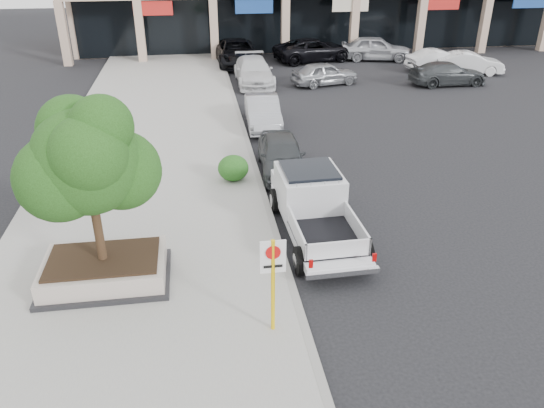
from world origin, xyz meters
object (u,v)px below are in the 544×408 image
(lot_car_a, at_px, (325,73))
(lot_car_c, at_px, (448,74))
(pickup_truck, at_px, (317,210))
(lot_car_e, at_px, (376,48))
(curb_car_a, at_px, (282,155))
(lot_car_b, at_px, (439,60))
(no_parking_sign, at_px, (273,274))
(curb_car_b, at_px, (263,112))
(planter_tree, at_px, (94,159))
(curb_car_d, at_px, (237,52))
(planter, at_px, (105,270))
(lot_car_d, at_px, (314,50))
(lot_car_f, at_px, (469,63))
(curb_car_c, at_px, (254,71))

(lot_car_a, height_order, lot_car_c, lot_car_a)
(pickup_truck, distance_m, lot_car_e, 25.34)
(curb_car_a, height_order, lot_car_c, curb_car_a)
(pickup_truck, bearing_deg, lot_car_b, 55.84)
(pickup_truck, height_order, lot_car_a, pickup_truck)
(no_parking_sign, xyz_separation_m, curb_car_b, (1.69, 14.31, -0.94))
(planter_tree, distance_m, lot_car_a, 21.48)
(planter_tree, relative_size, lot_car_a, 1.01)
(curb_car_a, bearing_deg, lot_car_c, 46.80)
(pickup_truck, relative_size, lot_car_b, 1.33)
(lot_car_b, distance_m, lot_car_e, 4.87)
(curb_car_d, bearing_deg, curb_car_a, -92.64)
(planter, xyz_separation_m, no_parking_sign, (3.92, -2.46, 1.16))
(lot_car_d, height_order, lot_car_e, lot_car_e)
(planter_tree, height_order, lot_car_d, planter_tree)
(lot_car_f, bearing_deg, lot_car_b, 70.28)
(lot_car_c, bearing_deg, lot_car_f, -48.21)
(curb_car_a, distance_m, lot_car_e, 21.04)
(no_parking_sign, relative_size, lot_car_e, 0.47)
(lot_car_d, height_order, lot_car_f, lot_car_d)
(curb_car_d, relative_size, lot_car_a, 1.51)
(pickup_truck, relative_size, lot_car_a, 1.40)
(curb_car_c, height_order, lot_car_d, lot_car_d)
(curb_car_b, distance_m, lot_car_b, 15.94)
(curb_car_b, distance_m, curb_car_d, 13.23)
(planter, height_order, lot_car_a, lot_car_a)
(planter, bearing_deg, curb_car_b, 64.66)
(planter, distance_m, lot_car_b, 28.17)
(curb_car_c, distance_m, lot_car_e, 10.75)
(pickup_truck, bearing_deg, lot_car_e, 66.29)
(curb_car_a, distance_m, lot_car_f, 19.94)
(pickup_truck, xyz_separation_m, curb_car_a, (-0.23, 4.85, -0.18))
(planter, xyz_separation_m, curb_car_c, (6.13, 19.74, 0.28))
(lot_car_e, distance_m, lot_car_f, 6.69)
(lot_car_b, bearing_deg, lot_car_a, 101.43)
(curb_car_c, height_order, lot_car_a, curb_car_c)
(planter, distance_m, planter_tree, 2.95)
(lot_car_b, bearing_deg, curb_car_d, 68.76)
(no_parking_sign, bearing_deg, curb_car_c, 84.33)
(curb_car_c, relative_size, lot_car_a, 1.32)
(lot_car_e, height_order, lot_car_f, lot_car_e)
(curb_car_a, xyz_separation_m, lot_car_f, (14.43, 13.76, -0.01))
(curb_car_b, relative_size, lot_car_a, 1.06)
(lot_car_a, xyz_separation_m, lot_car_e, (5.18, 6.22, 0.16))
(curb_car_c, xyz_separation_m, lot_car_c, (11.34, -1.87, -0.09))
(lot_car_c, xyz_separation_m, lot_car_e, (-2.04, 7.26, 0.17))
(pickup_truck, height_order, curb_car_c, pickup_truck)
(no_parking_sign, height_order, lot_car_a, no_parking_sign)
(planter, height_order, curb_car_a, curb_car_a)
(planter_tree, relative_size, lot_car_f, 0.96)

